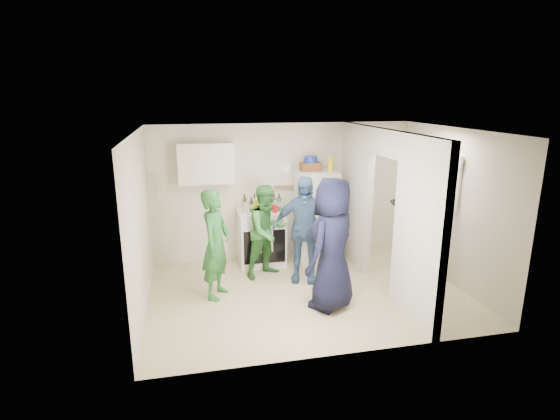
# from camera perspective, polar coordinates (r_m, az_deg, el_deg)

# --- Properties ---
(floor) EXTENTS (4.80, 4.80, 0.00)m
(floor) POSITION_cam_1_polar(r_m,az_deg,el_deg) (6.94, 3.49, -10.71)
(floor) COLOR beige
(floor) RESTS_ON ground
(wall_back) EXTENTS (4.80, 0.00, 4.80)m
(wall_back) POSITION_cam_1_polar(r_m,az_deg,el_deg) (8.10, 0.39, 2.45)
(wall_back) COLOR silver
(wall_back) RESTS_ON floor
(wall_front) EXTENTS (4.80, 0.00, 4.80)m
(wall_front) POSITION_cam_1_polar(r_m,az_deg,el_deg) (4.97, 9.02, -5.90)
(wall_front) COLOR silver
(wall_front) RESTS_ON floor
(wall_left) EXTENTS (0.00, 3.40, 3.40)m
(wall_left) POSITION_cam_1_polar(r_m,az_deg,el_deg) (6.30, -17.85, -1.94)
(wall_left) COLOR silver
(wall_left) RESTS_ON floor
(wall_right) EXTENTS (0.00, 3.40, 3.40)m
(wall_right) POSITION_cam_1_polar(r_m,az_deg,el_deg) (7.50, 21.59, 0.37)
(wall_right) COLOR silver
(wall_right) RESTS_ON floor
(ceiling) EXTENTS (4.80, 4.80, 0.00)m
(ceiling) POSITION_cam_1_polar(r_m,az_deg,el_deg) (6.28, 3.85, 10.32)
(ceiling) COLOR white
(ceiling) RESTS_ON wall_back
(partition_pier_back) EXTENTS (0.12, 1.20, 2.50)m
(partition_pier_back) POSITION_cam_1_polar(r_m,az_deg,el_deg) (7.89, 9.89, 1.89)
(partition_pier_back) COLOR silver
(partition_pier_back) RESTS_ON floor
(partition_pier_front) EXTENTS (0.12, 1.20, 2.50)m
(partition_pier_front) POSITION_cam_1_polar(r_m,az_deg,el_deg) (5.98, 17.73, -2.82)
(partition_pier_front) COLOR silver
(partition_pier_front) RESTS_ON floor
(partition_header) EXTENTS (0.12, 1.00, 0.40)m
(partition_header) POSITION_cam_1_polar(r_m,az_deg,el_deg) (6.73, 13.81, 8.53)
(partition_header) COLOR silver
(partition_header) RESTS_ON partition_pier_back
(stove) EXTENTS (0.84, 0.70, 1.00)m
(stove) POSITION_cam_1_polar(r_m,az_deg,el_deg) (7.90, -2.47, -3.54)
(stove) COLOR white
(stove) RESTS_ON floor
(upper_cabinet) EXTENTS (0.95, 0.34, 0.70)m
(upper_cabinet) POSITION_cam_1_polar(r_m,az_deg,el_deg) (7.63, -9.67, 6.05)
(upper_cabinet) COLOR silver
(upper_cabinet) RESTS_ON wall_back
(fridge) EXTENTS (0.69, 0.67, 1.68)m
(fridge) POSITION_cam_1_polar(r_m,az_deg,el_deg) (7.99, 4.67, -0.82)
(fridge) COLOR silver
(fridge) RESTS_ON floor
(wicker_basket) EXTENTS (0.35, 0.25, 0.15)m
(wicker_basket) POSITION_cam_1_polar(r_m,az_deg,el_deg) (7.82, 4.00, 5.69)
(wicker_basket) COLOR brown
(wicker_basket) RESTS_ON fridge
(blue_bowl) EXTENTS (0.24, 0.24, 0.11)m
(blue_bowl) POSITION_cam_1_polar(r_m,az_deg,el_deg) (7.80, 4.02, 6.63)
(blue_bowl) COLOR navy
(blue_bowl) RESTS_ON wicker_basket
(yellow_cup_stack_top) EXTENTS (0.09, 0.09, 0.25)m
(yellow_cup_stack_top) POSITION_cam_1_polar(r_m,az_deg,el_deg) (7.76, 6.60, 5.94)
(yellow_cup_stack_top) COLOR yellow
(yellow_cup_stack_top) RESTS_ON fridge
(wall_clock) EXTENTS (0.22, 0.02, 0.22)m
(wall_clock) POSITION_cam_1_polar(r_m,az_deg,el_deg) (8.01, 0.78, 5.58)
(wall_clock) COLOR white
(wall_clock) RESTS_ON wall_back
(spice_shelf) EXTENTS (0.35, 0.08, 0.03)m
(spice_shelf) POSITION_cam_1_polar(r_m,az_deg,el_deg) (8.03, 0.47, 3.07)
(spice_shelf) COLOR olive
(spice_shelf) RESTS_ON wall_back
(nook_window) EXTENTS (0.03, 0.70, 0.80)m
(nook_window) POSITION_cam_1_polar(r_m,az_deg,el_deg) (7.57, 20.92, 3.67)
(nook_window) COLOR black
(nook_window) RESTS_ON wall_right
(nook_window_frame) EXTENTS (0.04, 0.76, 0.86)m
(nook_window_frame) POSITION_cam_1_polar(r_m,az_deg,el_deg) (7.57, 20.83, 3.67)
(nook_window_frame) COLOR white
(nook_window_frame) RESTS_ON wall_right
(nook_valance) EXTENTS (0.04, 0.82, 0.18)m
(nook_valance) POSITION_cam_1_polar(r_m,az_deg,el_deg) (7.50, 20.91, 6.28)
(nook_valance) COLOR white
(nook_valance) RESTS_ON wall_right
(yellow_cup_stack_stove) EXTENTS (0.09, 0.09, 0.25)m
(yellow_cup_stack_stove) POSITION_cam_1_polar(r_m,az_deg,el_deg) (7.49, -3.14, 0.42)
(yellow_cup_stack_stove) COLOR yellow
(yellow_cup_stack_stove) RESTS_ON stove
(red_cup) EXTENTS (0.09, 0.09, 0.12)m
(red_cup) POSITION_cam_1_polar(r_m,az_deg,el_deg) (7.59, -0.63, 0.12)
(red_cup) COLOR red
(red_cup) RESTS_ON stove
(person_green_left) EXTENTS (0.63, 0.72, 1.67)m
(person_green_left) POSITION_cam_1_polar(r_m,az_deg,el_deg) (6.59, -8.38, -4.45)
(person_green_left) COLOR #29682F
(person_green_left) RESTS_ON floor
(person_green_center) EXTENTS (0.95, 0.87, 1.57)m
(person_green_center) POSITION_cam_1_polar(r_m,az_deg,el_deg) (7.30, -1.65, -2.76)
(person_green_center) COLOR #39813B
(person_green_center) RESTS_ON floor
(person_denim) EXTENTS (1.12, 0.77, 1.76)m
(person_denim) POSITION_cam_1_polar(r_m,az_deg,el_deg) (7.08, 3.11, -2.54)
(person_denim) COLOR #3D5D86
(person_denim) RESTS_ON floor
(person_navy) EXTENTS (1.10, 1.07, 1.91)m
(person_navy) POSITION_cam_1_polar(r_m,az_deg,el_deg) (6.19, 6.83, -4.48)
(person_navy) COLOR black
(person_navy) RESTS_ON floor
(person_nook) EXTENTS (1.04, 1.15, 1.55)m
(person_nook) POSITION_cam_1_polar(r_m,az_deg,el_deg) (7.28, 16.13, -3.47)
(person_nook) COLOR black
(person_nook) RESTS_ON floor
(bottle_a) EXTENTS (0.07, 0.07, 0.27)m
(bottle_a) POSITION_cam_1_polar(r_m,az_deg,el_deg) (7.80, -4.65, 1.07)
(bottle_a) COLOR #6C6115
(bottle_a) RESTS_ON stove
(bottle_b) EXTENTS (0.07, 0.07, 0.26)m
(bottle_b) POSITION_cam_1_polar(r_m,az_deg,el_deg) (7.63, -3.76, 0.71)
(bottle_b) COLOR #24561C
(bottle_b) RESTS_ON stove
(bottle_c) EXTENTS (0.07, 0.07, 0.27)m
(bottle_c) POSITION_cam_1_polar(r_m,az_deg,el_deg) (7.84, -3.33, 1.15)
(bottle_c) COLOR #A5ACB2
(bottle_c) RESTS_ON stove
(bottle_d) EXTENTS (0.07, 0.07, 0.32)m
(bottle_d) POSITION_cam_1_polar(r_m,az_deg,el_deg) (7.68, -2.34, 1.07)
(bottle_d) COLOR #58160F
(bottle_d) RESTS_ON stove
(bottle_e) EXTENTS (0.06, 0.06, 0.24)m
(bottle_e) POSITION_cam_1_polar(r_m,az_deg,el_deg) (7.90, -1.96, 1.16)
(bottle_e) COLOR #979BA7
(bottle_e) RESTS_ON stove
(bottle_f) EXTENTS (0.08, 0.08, 0.24)m
(bottle_f) POSITION_cam_1_polar(r_m,az_deg,el_deg) (7.77, -1.16, 0.93)
(bottle_f) COLOR #12331B
(bottle_f) RESTS_ON stove
(bottle_g) EXTENTS (0.07, 0.07, 0.25)m
(bottle_g) POSITION_cam_1_polar(r_m,az_deg,el_deg) (7.92, -0.79, 1.25)
(bottle_g) COLOR brown
(bottle_g) RESTS_ON stove
(bottle_h) EXTENTS (0.06, 0.06, 0.26)m
(bottle_h) POSITION_cam_1_polar(r_m,az_deg,el_deg) (7.55, -4.59, 0.55)
(bottle_h) COLOR #B2B5BF
(bottle_h) RESTS_ON stove
(bottle_i) EXTENTS (0.08, 0.08, 0.25)m
(bottle_i) POSITION_cam_1_polar(r_m,az_deg,el_deg) (7.82, -2.22, 1.04)
(bottle_i) COLOR #58330F
(bottle_i) RESTS_ON stove
(bottle_j) EXTENTS (0.08, 0.08, 0.31)m
(bottle_j) POSITION_cam_1_polar(r_m,az_deg,el_deg) (7.66, -0.12, 1.02)
(bottle_j) COLOR #256D2B
(bottle_j) RESTS_ON stove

